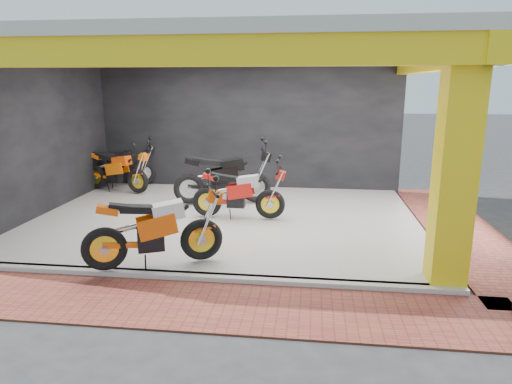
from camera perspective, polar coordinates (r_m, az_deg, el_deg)
ground at (r=7.97m, az=-6.45°, el=-7.86°), size 80.00×80.00×0.00m
showroom_floor at (r=9.80m, az=-3.75°, el=-3.41°), size 8.00×6.00×0.10m
showroom_ceiling at (r=9.41m, az=-4.09°, el=17.77°), size 8.40×6.40×0.20m
back_wall at (r=12.49m, az=-1.19°, el=8.21°), size 8.20×0.20×3.50m
left_wall at (r=10.99m, az=-25.53°, el=6.21°), size 0.20×6.20×3.50m
corner_column at (r=6.84m, az=23.66°, el=2.79°), size 0.50×0.50×3.50m
header_beam_front at (r=6.48m, az=-9.38°, el=16.97°), size 8.40×0.30×0.40m
header_beam_right at (r=9.48m, az=21.33°, el=15.07°), size 0.30×6.40×0.40m
floor_kerb at (r=7.04m, az=-8.41°, el=-10.45°), size 8.00×0.20×0.10m
paver_front at (r=6.38m, az=-10.29°, el=-13.50°), size 9.00×1.40×0.03m
paver_right at (r=10.10m, az=24.16°, el=-4.27°), size 1.40×7.00×0.03m
moto_hero at (r=7.23m, az=-6.89°, el=-3.45°), size 2.41×1.69×1.39m
moto_row_a at (r=9.41m, az=1.79°, el=0.23°), size 2.09×0.80×1.27m
moto_row_b at (r=10.72m, az=-0.04°, el=2.42°), size 2.55×1.42×1.47m
moto_row_c at (r=12.04m, az=-14.65°, el=2.79°), size 2.27×1.37×1.31m
moto_row_d at (r=13.07m, az=-13.93°, el=3.70°), size 2.31×1.73×1.33m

